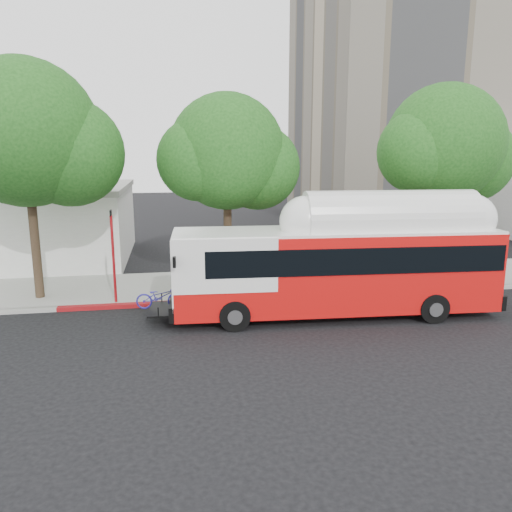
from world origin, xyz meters
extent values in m
plane|color=black|center=(0.00, 0.00, 0.00)|extent=(120.00, 120.00, 0.00)
cube|color=gray|center=(0.00, 6.50, 0.07)|extent=(60.00, 5.00, 0.15)
cube|color=gray|center=(0.00, 3.90, 0.07)|extent=(60.00, 0.30, 0.15)
cube|color=maroon|center=(-3.00, 3.90, 0.08)|extent=(10.00, 0.32, 0.16)
cylinder|color=#2D2116|center=(-9.00, 5.50, 3.04)|extent=(0.36, 0.36, 6.08)
sphere|color=#174614|center=(-9.00, 5.50, 6.84)|extent=(5.80, 5.80, 5.80)
sphere|color=#174614|center=(-7.41, 5.70, 6.08)|extent=(4.35, 4.35, 4.35)
cylinder|color=#2D2116|center=(-1.00, 6.00, 2.72)|extent=(0.36, 0.36, 5.44)
sphere|color=#174614|center=(-1.00, 6.00, 6.12)|extent=(5.00, 5.00, 5.00)
sphere|color=#174614|center=(0.38, 6.20, 5.44)|extent=(3.75, 3.75, 3.75)
cylinder|color=#2D2116|center=(9.00, 5.80, 2.88)|extent=(0.36, 0.36, 5.76)
sphere|color=#174614|center=(9.00, 5.80, 6.48)|extent=(5.40, 5.40, 5.40)
sphere|color=#174614|center=(10.48, 6.00, 5.76)|extent=(4.05, 4.05, 4.05)
cube|color=tan|center=(18.00, 28.00, 17.50)|extent=(18.00, 18.00, 35.00)
cube|color=red|center=(2.54, 1.55, 1.79)|extent=(12.07, 3.22, 2.89)
cube|color=black|center=(3.04, 1.52, 2.39)|extent=(10.88, 3.22, 0.95)
cube|color=white|center=(2.54, 1.55, 3.28)|extent=(12.06, 3.14, 0.10)
cube|color=white|center=(4.53, 1.44, 3.53)|extent=(6.47, 2.33, 0.55)
cube|color=black|center=(-3.97, 1.89, 0.50)|extent=(0.89, 1.83, 0.06)
imported|color=navy|center=(-3.97, 1.89, 0.98)|extent=(0.69, 1.74, 0.90)
cylinder|color=#AB1218|center=(-5.79, 4.24, 1.84)|extent=(0.11, 0.11, 3.68)
cube|color=black|center=(-5.79, 4.24, 3.78)|extent=(0.05, 0.37, 0.23)
camera|label=1|loc=(-3.44, -15.84, 6.19)|focal=35.00mm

